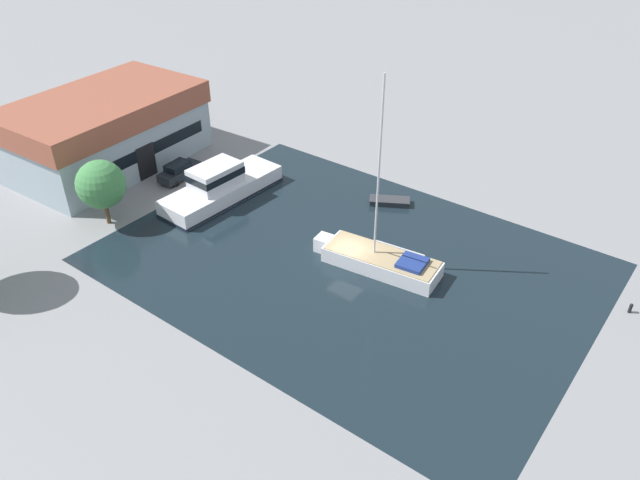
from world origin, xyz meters
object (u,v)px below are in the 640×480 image
object	(u,v)px
quay_tree_near_building	(101,184)
small_dinghy	(389,201)
parked_car	(179,171)
warehouse_building	(105,130)
sailboat_moored	(379,260)
motor_cruiser	(220,186)

from	to	relation	value
quay_tree_near_building	small_dinghy	distance (m)	24.81
parked_car	small_dinghy	bearing A→B (deg)	19.33
warehouse_building	quay_tree_near_building	distance (m)	11.67
parked_car	sailboat_moored	bearing A→B (deg)	-5.78
motor_cruiser	small_dinghy	bearing A→B (deg)	-144.32
small_dinghy	parked_car	bearing A→B (deg)	-96.55
warehouse_building	sailboat_moored	xyz separation A→B (m)	(1.18, -31.15, -2.77)
motor_cruiser	quay_tree_near_building	bearing A→B (deg)	64.30
quay_tree_near_building	motor_cruiser	world-z (taller)	quay_tree_near_building
parked_car	motor_cruiser	size ratio (longest dim) A/B	0.38
warehouse_building	motor_cruiser	world-z (taller)	warehouse_building
quay_tree_near_building	parked_car	xyz separation A→B (m)	(9.12, 1.08, -2.88)
warehouse_building	small_dinghy	distance (m)	28.65
warehouse_building	motor_cruiser	bearing A→B (deg)	-86.42
warehouse_building	quay_tree_near_building	size ratio (longest dim) A/B	3.30
parked_car	sailboat_moored	distance (m)	23.12
warehouse_building	quay_tree_near_building	world-z (taller)	warehouse_building
sailboat_moored	parked_car	bearing A→B (deg)	81.50
warehouse_building	quay_tree_near_building	bearing A→B (deg)	-131.32
warehouse_building	small_dinghy	size ratio (longest dim) A/B	5.01
warehouse_building	sailboat_moored	size ratio (longest dim) A/B	1.25
motor_cruiser	warehouse_building	bearing A→B (deg)	8.89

